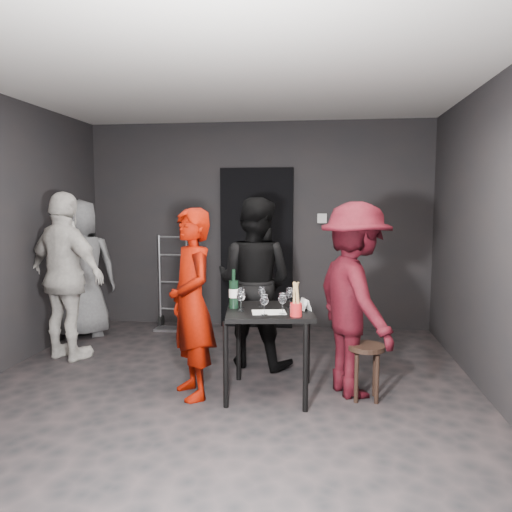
# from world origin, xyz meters

# --- Properties ---
(floor) EXTENTS (4.50, 5.00, 0.02)m
(floor) POSITION_xyz_m (0.00, 0.00, 0.00)
(floor) COLOR black
(floor) RESTS_ON ground
(ceiling) EXTENTS (4.50, 5.00, 0.02)m
(ceiling) POSITION_xyz_m (0.00, 0.00, 2.70)
(ceiling) COLOR silver
(ceiling) RESTS_ON ground
(wall_back) EXTENTS (4.50, 0.04, 2.70)m
(wall_back) POSITION_xyz_m (0.00, 2.50, 1.35)
(wall_back) COLOR black
(wall_back) RESTS_ON ground
(wall_front) EXTENTS (4.50, 0.04, 2.70)m
(wall_front) POSITION_xyz_m (0.00, -2.50, 1.35)
(wall_front) COLOR black
(wall_front) RESTS_ON ground
(wall_right) EXTENTS (0.04, 5.00, 2.70)m
(wall_right) POSITION_xyz_m (2.25, 0.00, 1.35)
(wall_right) COLOR black
(wall_right) RESTS_ON ground
(doorway) EXTENTS (0.95, 0.10, 2.10)m
(doorway) POSITION_xyz_m (0.00, 2.44, 1.05)
(doorway) COLOR black
(doorway) RESTS_ON ground
(wallbox_upper) EXTENTS (0.12, 0.06, 0.12)m
(wallbox_upper) POSITION_xyz_m (0.85, 2.45, 1.45)
(wallbox_upper) COLOR #B7B7B2
(wallbox_upper) RESTS_ON wall_back
(wallbox_lower) EXTENTS (0.10, 0.06, 0.14)m
(wallbox_lower) POSITION_xyz_m (1.05, 2.45, 1.40)
(wallbox_lower) COLOR #B7B7B2
(wallbox_lower) RESTS_ON wall_back
(hand_truck) EXTENTS (0.41, 0.35, 1.23)m
(hand_truck) POSITION_xyz_m (-1.08, 2.18, 0.22)
(hand_truck) COLOR #B2B2B7
(hand_truck) RESTS_ON floor
(tasting_table) EXTENTS (0.72, 0.72, 0.75)m
(tasting_table) POSITION_xyz_m (0.41, 0.09, 0.65)
(tasting_table) COLOR black
(tasting_table) RESTS_ON floor
(stool) EXTENTS (0.31, 0.31, 0.47)m
(stool) POSITION_xyz_m (1.22, 0.08, 0.36)
(stool) COLOR black
(stool) RESTS_ON floor
(server_red) EXTENTS (0.69, 0.75, 1.73)m
(server_red) POSITION_xyz_m (-0.25, -0.01, 0.86)
(server_red) COLOR #7C0C00
(server_red) RESTS_ON floor
(woman_black) EXTENTS (1.05, 0.77, 1.94)m
(woman_black) POSITION_xyz_m (0.17, 0.89, 0.97)
(woman_black) COLOR black
(woman_black) RESTS_ON floor
(man_maroon) EXTENTS (0.98, 1.31, 1.84)m
(man_maroon) POSITION_xyz_m (1.12, 0.21, 0.92)
(man_maroon) COLOR #3A0910
(man_maroon) RESTS_ON floor
(bystander_cream) EXTENTS (1.35, 1.00, 2.09)m
(bystander_cream) POSITION_xyz_m (-1.81, 0.81, 1.04)
(bystander_cream) COLOR white
(bystander_cream) RESTS_ON floor
(bystander_grey) EXTENTS (1.06, 0.94, 1.91)m
(bystander_grey) POSITION_xyz_m (-2.06, 1.67, 0.95)
(bystander_grey) COLOR slate
(bystander_grey) RESTS_ON floor
(tasting_mat) EXTENTS (0.30, 0.23, 0.00)m
(tasting_mat) POSITION_xyz_m (0.41, -0.04, 0.75)
(tasting_mat) COLOR white
(tasting_mat) RESTS_ON tasting_table
(wine_glass_a) EXTENTS (0.08, 0.08, 0.19)m
(wine_glass_a) POSITION_xyz_m (0.18, -0.01, 0.84)
(wine_glass_a) COLOR white
(wine_glass_a) RESTS_ON tasting_table
(wine_glass_b) EXTENTS (0.10, 0.10, 0.19)m
(wine_glass_b) POSITION_xyz_m (0.16, 0.11, 0.84)
(wine_glass_b) COLOR white
(wine_glass_b) RESTS_ON tasting_table
(wine_glass_c) EXTENTS (0.09, 0.09, 0.18)m
(wine_glass_c) POSITION_xyz_m (0.32, 0.23, 0.84)
(wine_glass_c) COLOR white
(wine_glass_c) RESTS_ON tasting_table
(wine_glass_d) EXTENTS (0.09, 0.09, 0.19)m
(wine_glass_d) POSITION_xyz_m (0.39, -0.14, 0.84)
(wine_glass_d) COLOR white
(wine_glass_d) RESTS_ON tasting_table
(wine_glass_e) EXTENTS (0.08, 0.08, 0.19)m
(wine_glass_e) POSITION_xyz_m (0.53, -0.08, 0.85)
(wine_glass_e) COLOR white
(wine_glass_e) RESTS_ON tasting_table
(wine_glass_f) EXTENTS (0.09, 0.09, 0.19)m
(wine_glass_f) POSITION_xyz_m (0.57, 0.16, 0.85)
(wine_glass_f) COLOR white
(wine_glass_f) RESTS_ON tasting_table
(wine_bottle) EXTENTS (0.08, 0.08, 0.34)m
(wine_bottle) POSITION_xyz_m (0.10, 0.10, 0.88)
(wine_bottle) COLOR black
(wine_bottle) RESTS_ON tasting_table
(breadstick_cup) EXTENTS (0.10, 0.10, 0.30)m
(breadstick_cup) POSITION_xyz_m (0.64, -0.14, 0.88)
(breadstick_cup) COLOR red
(breadstick_cup) RESTS_ON tasting_table
(reserved_card) EXTENTS (0.13, 0.15, 0.10)m
(reserved_card) POSITION_xyz_m (0.69, 0.08, 0.80)
(reserved_card) COLOR white
(reserved_card) RESTS_ON tasting_table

